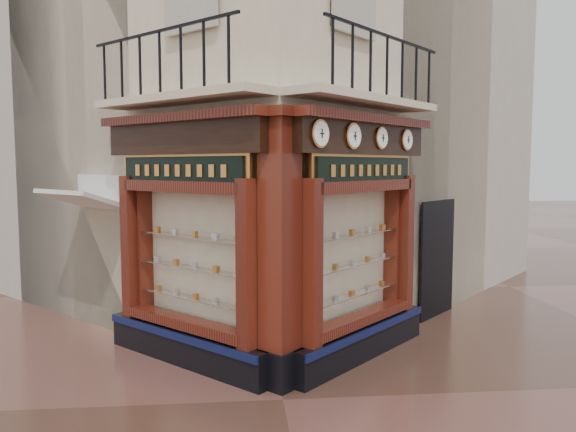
{
  "coord_description": "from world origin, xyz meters",
  "views": [
    {
      "loc": [
        -0.63,
        -7.35,
        3.19
      ],
      "look_at": [
        0.26,
        2.0,
        2.33
      ],
      "focal_mm": 35.0,
      "sensor_mm": 36.0,
      "label": 1
    }
  ],
  "objects": [
    {
      "name": "signboard_right",
      "position": [
        1.46,
        1.51,
        3.1
      ],
      "size": [
        2.08,
        2.08,
        0.56
      ],
      "rotation": [
        0.0,
        0.0,
        0.79
      ],
      "color": "#C9823B",
      "rests_on": "ground"
    },
    {
      "name": "clock_a",
      "position": [
        0.56,
        0.46,
        3.62
      ],
      "size": [
        0.32,
        0.32,
        0.4
      ],
      "rotation": [
        0.0,
        0.0,
        0.79
      ],
      "color": "#AC6E39",
      "rests_on": "ground"
    },
    {
      "name": "neighbour_right",
      "position": [
        2.47,
        8.63,
        5.5
      ],
      "size": [
        11.31,
        11.31,
        11.0
      ],
      "primitive_type": "cube",
      "rotation": [
        0.0,
        0.0,
        0.79
      ],
      "color": "#B7B0A0",
      "rests_on": "ground"
    },
    {
      "name": "clock_d",
      "position": [
        2.36,
        2.26,
        3.62
      ],
      "size": [
        0.3,
        0.3,
        0.37
      ],
      "rotation": [
        0.0,
        0.0,
        0.79
      ],
      "color": "#AC6E39",
      "rests_on": "ground"
    },
    {
      "name": "ground",
      "position": [
        0.0,
        0.0,
        0.0
      ],
      "size": [
        80.0,
        80.0,
        0.0
      ],
      "primitive_type": "plane",
      "color": "#462B20",
      "rests_on": "ground"
    },
    {
      "name": "clock_c",
      "position": [
        1.75,
        1.64,
        3.62
      ],
      "size": [
        0.29,
        0.29,
        0.36
      ],
      "rotation": [
        0.0,
        0.0,
        0.79
      ],
      "color": "#AC6E39",
      "rests_on": "ground"
    },
    {
      "name": "balcony",
      "position": [
        0.0,
        1.49,
        4.22
      ],
      "size": [
        5.94,
        2.97,
        1.03
      ],
      "color": "beige",
      "rests_on": "ground"
    },
    {
      "name": "signboard_left",
      "position": [
        -1.46,
        1.51,
        3.1
      ],
      "size": [
        2.14,
        2.14,
        0.57
      ],
      "rotation": [
        0.0,
        0.0,
        2.36
      ],
      "color": "#C9823B",
      "rests_on": "ground"
    },
    {
      "name": "clock_b",
      "position": [
        1.16,
        1.05,
        3.62
      ],
      "size": [
        0.32,
        0.32,
        0.4
      ],
      "rotation": [
        0.0,
        0.0,
        0.79
      ],
      "color": "#AC6E39",
      "rests_on": "ground"
    },
    {
      "name": "main_building",
      "position": [
        0.0,
        6.16,
        6.0
      ],
      "size": [
        11.31,
        11.31,
        12.0
      ],
      "primitive_type": "cube",
      "rotation": [
        0.0,
        0.0,
        0.79
      ],
      "color": "beige",
      "rests_on": "ground"
    },
    {
      "name": "neighbour_left",
      "position": [
        -2.47,
        8.63,
        5.5
      ],
      "size": [
        11.31,
        11.31,
        11.0
      ],
      "primitive_type": "cube",
      "rotation": [
        0.0,
        0.0,
        0.79
      ],
      "color": "#B7B0A0",
      "rests_on": "ground"
    },
    {
      "name": "shopfront_right",
      "position": [
        1.41,
        1.57,
        1.98
      ],
      "size": [
        2.86,
        2.86,
        3.98
      ],
      "rotation": [
        0.0,
        0.0,
        0.79
      ],
      "color": "black",
      "rests_on": "ground"
    },
    {
      "name": "awning",
      "position": [
        -3.4,
        3.19,
        0.0
      ],
      "size": [
        1.93,
        1.93,
        0.4
      ],
      "primitive_type": null,
      "rotation": [
        0.32,
        0.0,
        2.36
      ],
      "color": "silver",
      "rests_on": "ground"
    },
    {
      "name": "shopfront_left",
      "position": [
        -1.41,
        1.57,
        1.98
      ],
      "size": [
        2.86,
        2.86,
        3.98
      ],
      "rotation": [
        0.0,
        0.0,
        2.36
      ],
      "color": "black",
      "rests_on": "ground"
    },
    {
      "name": "corner_pilaster",
      "position": [
        0.0,
        0.5,
        1.95
      ],
      "size": [
        0.85,
        0.85,
        3.98
      ],
      "rotation": [
        0.0,
        0.0,
        0.79
      ],
      "color": "black",
      "rests_on": "ground"
    }
  ]
}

